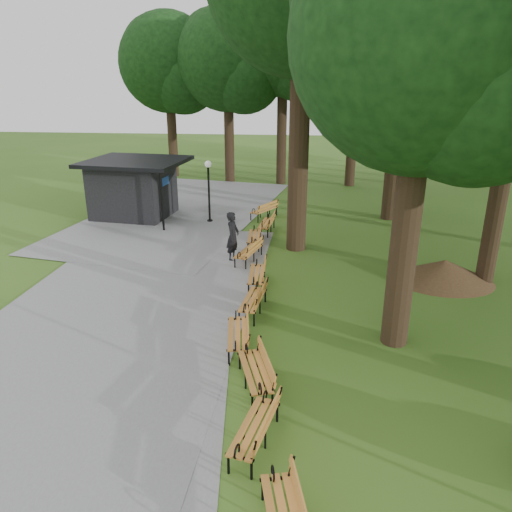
# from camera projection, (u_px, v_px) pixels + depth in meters

# --- Properties ---
(ground) EXTENTS (100.00, 100.00, 0.00)m
(ground) POSITION_uv_depth(u_px,v_px,m) (236.00, 365.00, 12.20)
(ground) COLOR #36601B
(ground) RESTS_ON ground
(path) EXTENTS (12.00, 38.00, 0.06)m
(path) POSITION_uv_depth(u_px,v_px,m) (123.00, 304.00, 15.36)
(path) COLOR gray
(path) RESTS_ON ground
(person) EXTENTS (0.61, 0.79, 1.92)m
(person) POSITION_uv_depth(u_px,v_px,m) (233.00, 236.00, 18.78)
(person) COLOR black
(person) RESTS_ON ground
(kiosk) EXTENTS (5.13, 4.61, 2.92)m
(kiosk) POSITION_uv_depth(u_px,v_px,m) (133.00, 188.00, 24.50)
(kiosk) COLOR black
(kiosk) RESTS_ON ground
(lamp_post) EXTENTS (0.32, 0.32, 3.00)m
(lamp_post) POSITION_uv_depth(u_px,v_px,m) (208.00, 178.00, 23.29)
(lamp_post) COLOR black
(lamp_post) RESTS_ON ground
(dirt_mound) EXTENTS (2.90, 2.90, 0.78)m
(dirt_mound) POSITION_uv_depth(u_px,v_px,m) (444.00, 270.00, 17.03)
(dirt_mound) COLOR #47301C
(dirt_mound) RESTS_ON ground
(bench_1) EXTENTS (1.05, 1.99, 0.88)m
(bench_1) POSITION_uv_depth(u_px,v_px,m) (254.00, 427.00, 9.38)
(bench_1) COLOR orange
(bench_1) RESTS_ON ground
(bench_2) EXTENTS (1.16, 2.00, 0.88)m
(bench_2) POSITION_uv_depth(u_px,v_px,m) (255.00, 371.00, 11.15)
(bench_2) COLOR orange
(bench_2) RESTS_ON ground
(bench_3) EXTENTS (0.88, 1.97, 0.88)m
(bench_3) POSITION_uv_depth(u_px,v_px,m) (238.00, 333.00, 12.79)
(bench_3) COLOR orange
(bench_3) RESTS_ON ground
(bench_4) EXTENTS (0.86, 1.96, 0.88)m
(bench_4) POSITION_uv_depth(u_px,v_px,m) (253.00, 300.00, 14.71)
(bench_4) COLOR orange
(bench_4) RESTS_ON ground
(bench_5) EXTENTS (0.71, 1.92, 0.88)m
(bench_5) POSITION_uv_depth(u_px,v_px,m) (257.00, 274.00, 16.58)
(bench_5) COLOR orange
(bench_5) RESTS_ON ground
(bench_6) EXTENTS (1.13, 2.00, 0.88)m
(bench_6) POSITION_uv_depth(u_px,v_px,m) (249.00, 251.00, 18.75)
(bench_6) COLOR orange
(bench_6) RESTS_ON ground
(bench_7) EXTENTS (0.74, 1.93, 0.88)m
(bench_7) POSITION_uv_depth(u_px,v_px,m) (254.00, 236.00, 20.49)
(bench_7) COLOR orange
(bench_7) RESTS_ON ground
(bench_8) EXTENTS (0.84, 1.96, 0.88)m
(bench_8) POSITION_uv_depth(u_px,v_px,m) (266.00, 224.00, 22.24)
(bench_8) COLOR orange
(bench_8) RESTS_ON ground
(bench_9) EXTENTS (1.51, 1.96, 0.88)m
(bench_9) POSITION_uv_depth(u_px,v_px,m) (264.00, 210.00, 24.49)
(bench_9) COLOR orange
(bench_9) RESTS_ON ground
(lawn_tree_0) EXTENTS (6.13, 6.13, 10.68)m
(lawn_tree_0) POSITION_uv_depth(u_px,v_px,m) (427.00, 38.00, 10.63)
(lawn_tree_0) COLOR black
(lawn_tree_0) RESTS_ON ground
(lawn_tree_4) EXTENTS (7.88, 7.88, 12.77)m
(lawn_tree_4) POSITION_uv_depth(u_px,v_px,m) (407.00, 27.00, 21.59)
(lawn_tree_4) COLOR black
(lawn_tree_4) RESTS_ON ground
(tree_backdrop) EXTENTS (36.60, 9.53, 16.50)m
(tree_backdrop) POSITION_uv_depth(u_px,v_px,m) (395.00, 50.00, 29.91)
(tree_backdrop) COLOR black
(tree_backdrop) RESTS_ON ground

